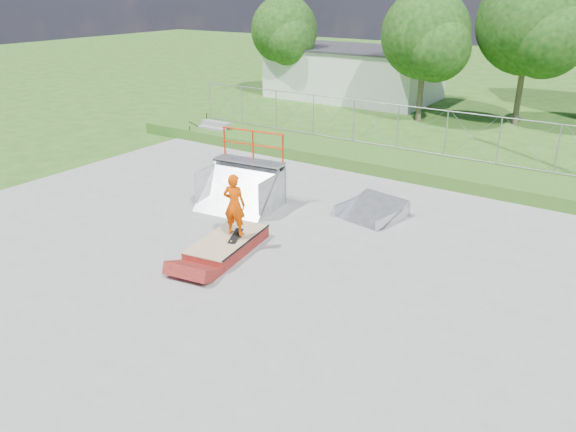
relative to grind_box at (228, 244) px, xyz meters
name	(u,v)px	position (x,y,z in m)	size (l,w,h in m)	color
ground	(236,254)	(0.30, -0.01, -0.19)	(120.00, 120.00, 0.00)	#2E5618
concrete_pad	(236,253)	(0.30, -0.01, -0.17)	(20.00, 16.00, 0.04)	gray
grass_berm	(385,160)	(0.30, 9.49, 0.06)	(24.00, 3.00, 0.50)	#2E5618
grind_box	(228,244)	(0.00, 0.00, 0.00)	(1.60, 2.71, 0.38)	maroon
quarter_pipe	(238,174)	(-1.69, 2.63, 1.00)	(2.38, 2.01, 2.38)	gray
flat_bank_ramp	(371,210)	(2.20, 4.31, 0.07)	(1.68, 1.79, 0.51)	gray
skateboard	(236,236)	(0.17, 0.14, 0.23)	(0.22, 0.80, 0.02)	black
skater	(234,207)	(0.17, 0.14, 1.08)	(0.62, 0.41, 1.69)	#DE4200
concrete_stairs	(210,132)	(-8.20, 8.69, 0.21)	(1.50, 1.60, 0.80)	gray
chain_link_fence	(398,127)	(0.30, 10.49, 1.21)	(20.00, 0.06, 1.80)	gray
utility_building_flat	(354,74)	(-7.70, 21.99, 1.31)	(10.00, 6.00, 3.00)	white
tree_left_near	(429,38)	(-1.46, 17.83, 4.05)	(4.76, 4.48, 6.65)	brown
tree_center	(535,27)	(3.08, 19.80, 4.65)	(5.44, 5.12, 7.60)	brown
tree_left_far	(286,33)	(-11.47, 19.84, 3.74)	(4.42, 4.16, 6.18)	brown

